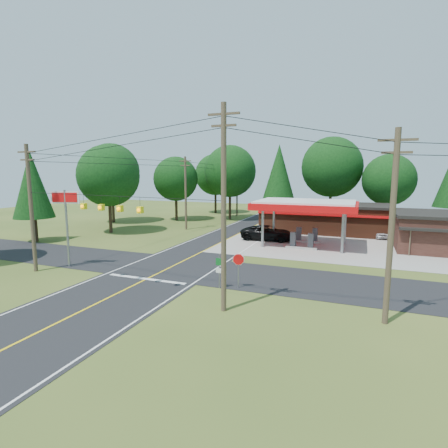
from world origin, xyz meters
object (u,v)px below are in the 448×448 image
(suv_car, at_px, (267,233))
(big_stop_sign, at_px, (66,211))
(sedan_car, at_px, (381,232))
(gas_canopy, at_px, (305,206))
(octagonal_stop_sign, at_px, (238,262))

(suv_car, bearing_deg, big_stop_sign, 141.50)
(suv_car, bearing_deg, sedan_car, -65.53)
(gas_canopy, distance_m, octagonal_stop_sign, 16.32)
(octagonal_stop_sign, bearing_deg, sedan_car, 67.39)
(sedan_car, distance_m, octagonal_stop_sign, 26.04)
(suv_car, distance_m, octagonal_stop_sign, 17.72)
(suv_car, bearing_deg, gas_canopy, -111.44)
(big_stop_sign, bearing_deg, sedan_car, 43.87)
(sedan_car, bearing_deg, big_stop_sign, -139.69)
(gas_canopy, bearing_deg, octagonal_stop_sign, -97.12)
(sedan_car, xyz_separation_m, octagonal_stop_sign, (-10.00, -24.01, 1.16))
(big_stop_sign, bearing_deg, gas_canopy, 43.32)
(suv_car, relative_size, big_stop_sign, 0.95)
(gas_canopy, xyz_separation_m, big_stop_sign, (-17.00, -16.03, 0.48))
(suv_car, height_order, big_stop_sign, big_stop_sign)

